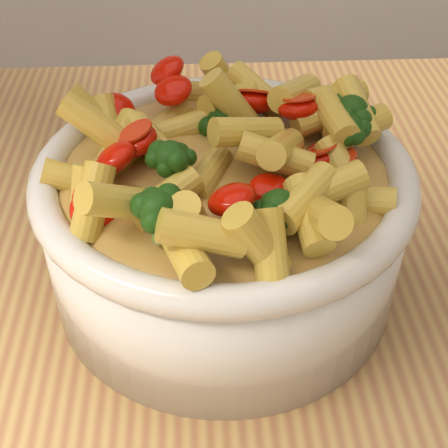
{
  "coord_description": "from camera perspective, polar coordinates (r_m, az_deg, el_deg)",
  "views": [
    {
      "loc": [
        0.08,
        -0.37,
        1.26
      ],
      "look_at": [
        0.09,
        -0.01,
        0.96
      ],
      "focal_mm": 50.0,
      "sensor_mm": 36.0,
      "label": 1
    }
  ],
  "objects": [
    {
      "name": "table",
      "position": [
        0.6,
        -9.28,
        -11.82
      ],
      "size": [
        1.2,
        0.8,
        0.9
      ],
      "color": "#B1894B",
      "rests_on": "ground"
    },
    {
      "name": "pasta_salad",
      "position": [
        0.43,
        0.0,
        7.69
      ],
      "size": [
        0.22,
        0.22,
        0.05
      ],
      "color": "gold",
      "rests_on": "serving_bowl"
    },
    {
      "name": "serving_bowl",
      "position": [
        0.48,
        0.0,
        0.14
      ],
      "size": [
        0.28,
        0.28,
        0.12
      ],
      "color": "silver",
      "rests_on": "table"
    }
  ]
}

